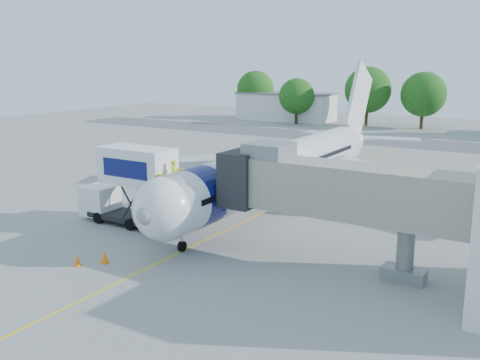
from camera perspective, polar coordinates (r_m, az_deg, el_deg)
The scene contains 14 objects.
ground at distance 40.05m, azimuth 2.13°, elevation -3.62°, with size 160.00×160.00×0.00m, color gray.
guidance_line at distance 40.05m, azimuth 2.13°, elevation -3.61°, with size 0.15×70.00×0.01m, color yellow.
taxiway_strip at distance 78.66m, azimuth 17.35°, elevation 3.82°, with size 120.00×10.00×0.01m, color #59595B.
aircraft at distance 42.91m, azimuth 4.86°, elevation 1.49°, with size 34.17×37.73×11.35m.
jet_bridge at distance 29.48m, azimuth 9.08°, elevation -0.95°, with size 13.90×3.20×6.60m.
catering_hiloader at distance 37.47m, azimuth -11.57°, elevation -0.64°, with size 8.50×2.44×5.50m.
ground_tug at distance 26.22m, azimuth -17.39°, elevation -11.34°, with size 3.71×1.96×1.47m.
safety_cone_a at distance 31.36m, azimuth -14.24°, elevation -7.97°, with size 0.47×0.47×0.74m.
safety_cone_b at distance 31.39m, azimuth -16.95°, elevation -8.23°, with size 0.39×0.39×0.63m.
outbuilding_left at distance 104.96m, azimuth 4.92°, elevation 7.85°, with size 18.40×8.40×5.30m.
tree_a at distance 107.59m, azimuth 1.66°, elevation 9.62°, with size 7.36×7.36×9.38m.
tree_b at distance 98.46m, azimuth 6.06°, elevation 8.88°, with size 6.45×6.45×8.22m.
tree_c at distance 97.62m, azimuth 13.48°, elevation 9.33°, with size 8.09×8.09×10.31m.
tree_d at distance 95.24m, azimuth 18.99°, elevation 8.63°, with size 7.46×7.46×9.51m.
Camera 1 is at (18.80, -33.57, 11.13)m, focal length 40.00 mm.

